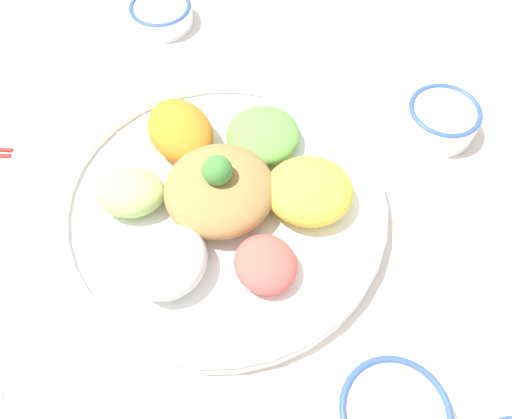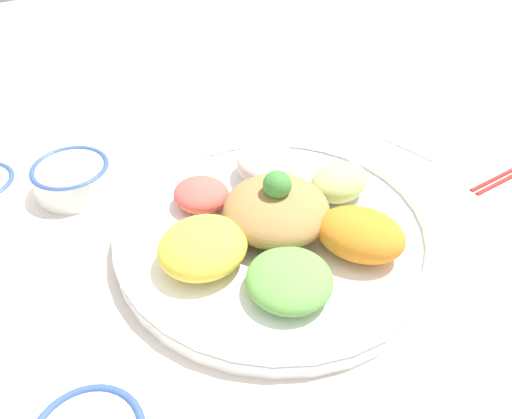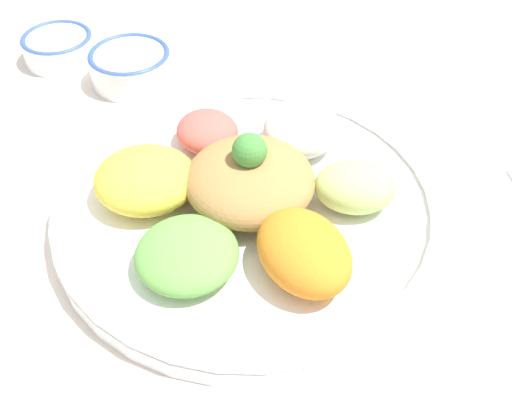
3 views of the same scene
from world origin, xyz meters
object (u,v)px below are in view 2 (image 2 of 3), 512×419
Objects in this scene: sauce_bowl_dark at (72,177)px; serving_spoon_extra at (300,115)px; salad_platter at (276,224)px; serving_spoon_main at (388,138)px.

sauce_bowl_dark is 0.41m from serving_spoon_extra.
salad_platter reaches higher than serving_spoon_main.
serving_spoon_main is at bearing -67.39° from serving_spoon_extra.
serving_spoon_main is 0.16m from serving_spoon_extra.
salad_platter is at bearing -139.07° from serving_spoon_extra.
serving_spoon_extra is (0.08, -0.14, -0.00)m from serving_spoon_main.
salad_platter is 3.31× the size of serving_spoon_extra.
salad_platter reaches higher than sauce_bowl_dark.
salad_platter is 2.95× the size of serving_spoon_main.
serving_spoon_extra is at bearing -130.83° from salad_platter.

